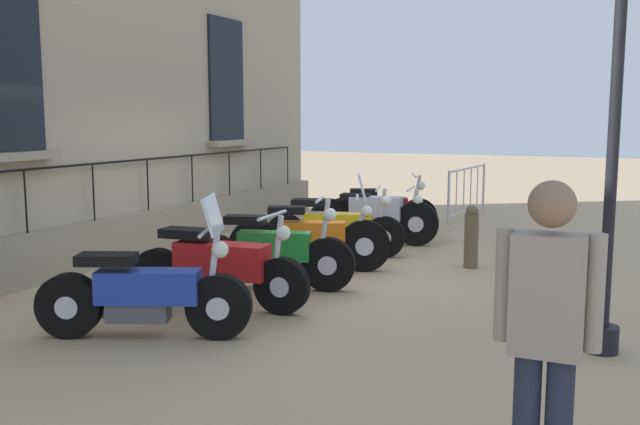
{
  "coord_description": "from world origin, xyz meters",
  "views": [
    {
      "loc": [
        4.2,
        -8.41,
        2.07
      ],
      "look_at": [
        0.36,
        0.0,
        0.8
      ],
      "focal_mm": 39.02,
      "sensor_mm": 36.0,
      "label": 1
    }
  ],
  "objects": [
    {
      "name": "ground_plane",
      "position": [
        0.0,
        0.0,
        0.0
      ],
      "size": [
        60.0,
        60.0,
        0.0
      ],
      "primitive_type": "plane",
      "color": "tan"
    },
    {
      "name": "building_facade",
      "position": [
        -2.9,
        0.0,
        3.63
      ],
      "size": [
        0.82,
        11.01,
        7.48
      ],
      "color": "tan",
      "rests_on": "ground_plane"
    },
    {
      "name": "motorcycle_blue",
      "position": [
        0.08,
        -3.31,
        0.42
      ],
      "size": [
        1.93,
        1.02,
        1.36
      ],
      "color": "black",
      "rests_on": "ground_plane"
    },
    {
      "name": "motorcycle_red",
      "position": [
        0.12,
        -2.13,
        0.44
      ],
      "size": [
        2.12,
        0.7,
        1.07
      ],
      "color": "black",
      "rests_on": "ground_plane"
    },
    {
      "name": "motorcycle_green",
      "position": [
        0.25,
        -1.16,
        0.42
      ],
      "size": [
        2.01,
        0.8,
        1.12
      ],
      "color": "black",
      "rests_on": "ground_plane"
    },
    {
      "name": "motorcycle_orange",
      "position": [
        0.25,
        -0.04,
        0.44
      ],
      "size": [
        2.08,
        0.98,
        1.33
      ],
      "color": "black",
      "rests_on": "ground_plane"
    },
    {
      "name": "motorcycle_yellow",
      "position": [
        0.13,
        1.04,
        0.41
      ],
      "size": [
        2.08,
        0.86,
        1.05
      ],
      "color": "black",
      "rests_on": "ground_plane"
    },
    {
      "name": "motorcycle_silver",
      "position": [
        0.31,
        2.24,
        0.46
      ],
      "size": [
        2.16,
        0.71,
        0.95
      ],
      "color": "black",
      "rests_on": "ground_plane"
    },
    {
      "name": "motorcycle_maroon",
      "position": [
        0.1,
        3.21,
        0.41
      ],
      "size": [
        1.91,
        0.97,
        1.07
      ],
      "color": "black",
      "rests_on": "ground_plane"
    },
    {
      "name": "crowd_barrier",
      "position": [
        1.03,
        5.9,
        0.57
      ],
      "size": [
        0.24,
        2.41,
        1.05
      ],
      "color": "#B7B7BF",
      "rests_on": "ground_plane"
    },
    {
      "name": "bollard",
      "position": [
        2.18,
        1.04,
        0.44
      ],
      "size": [
        0.19,
        0.19,
        0.88
      ],
      "color": "brown",
      "rests_on": "ground_plane"
    },
    {
      "name": "pedestrian_standing",
      "position": [
        3.83,
        -4.84,
        1.01
      ],
      "size": [
        0.53,
        0.24,
        1.76
      ],
      "color": "#23283D",
      "rests_on": "ground_plane"
    }
  ]
}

